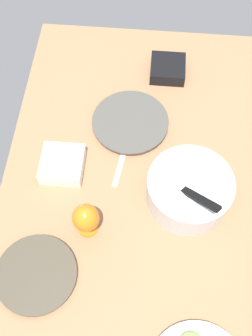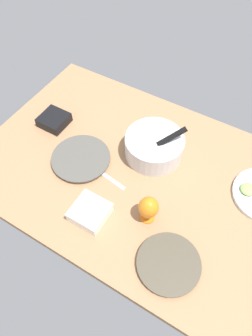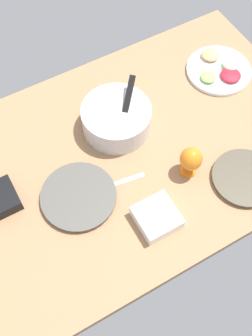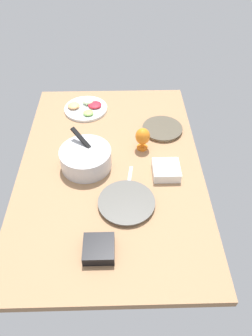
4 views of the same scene
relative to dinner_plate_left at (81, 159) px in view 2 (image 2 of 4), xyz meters
The scene contains 8 objects.
ground_plane 30.23cm from the dinner_plate_left, 16.45° to the left, with size 160.00×104.00×4.00cm, color #99704C.
dinner_plate_left is the anchor object (origin of this frame).
dinner_plate_right 65.14cm from the dinner_plate_left, 22.28° to the right, with size 25.76×25.76×2.23cm.
mixing_bowl 36.64cm from the dinner_plate_left, 37.59° to the left, with size 28.78×28.78×18.63cm.
hurricane_glass_orange 45.12cm from the dinner_plate_left, 13.85° to the right, with size 8.74×8.74×14.43cm.
square_bowl_white 30.95cm from the dinner_plate_left, 46.78° to the right, with size 14.87×14.87×5.62cm.
square_bowl_black 30.02cm from the dinner_plate_left, 154.12° to the left, with size 13.98×13.98×5.32cm.
fork_by_left_plate 18.40cm from the dinner_plate_left, ahead, with size 18.00×1.80×0.60cm, color silver.
Camera 2 is at (36.17, -74.24, 120.79)cm, focal length 32.27 mm.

